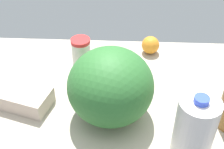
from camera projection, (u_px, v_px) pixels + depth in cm
name	position (u px, v px, depth cm)	size (l,w,h in cm)	color
countertop	(112.00, 97.00, 121.79)	(120.00, 76.00, 3.00)	#B5A996
milk_jug	(194.00, 129.00, 92.51)	(12.20, 12.20, 24.18)	white
watermelon	(110.00, 86.00, 104.61)	(29.34, 29.34, 26.40)	#317232
egg_carton	(9.00, 94.00, 116.18)	(31.89, 11.76, 6.51)	beige
tumbler_cup	(82.00, 57.00, 125.19)	(7.59, 7.59, 17.13)	beige
orange_beside_bowl	(150.00, 45.00, 140.38)	(7.97, 7.97, 7.97)	orange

